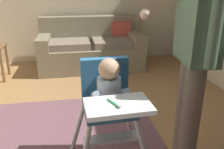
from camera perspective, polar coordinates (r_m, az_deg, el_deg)
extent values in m
cube|color=#986E43|center=(2.44, -9.94, -15.95)|extent=(5.87, 6.89, 0.10)
cube|color=#796F58|center=(4.25, -4.88, 4.18)|extent=(1.74, 0.84, 0.40)
cube|color=#796F58|center=(4.47, -5.43, 10.64)|extent=(1.74, 0.22, 0.46)
cube|color=#796F58|center=(4.19, -15.75, 7.48)|extent=(0.20, 0.84, 0.20)
cube|color=#796F58|center=(4.31, 5.48, 8.50)|extent=(0.20, 0.84, 0.20)
cube|color=#776A5A|center=(4.12, -10.00, 7.10)|extent=(0.66, 0.60, 0.11)
cube|color=#776A5A|center=(4.18, 0.10, 7.60)|extent=(0.66, 0.60, 0.11)
cube|color=#B24238|center=(4.43, 2.18, 10.23)|extent=(0.35, 0.15, 0.34)
cylinder|color=silver|center=(2.10, -8.03, -12.30)|extent=(0.17, 0.16, 0.52)
cylinder|color=silver|center=(2.17, 3.85, -11.05)|extent=(0.16, 0.17, 0.52)
cube|color=#2C6692|center=(1.80, -0.82, -7.83)|extent=(0.38, 0.38, 0.05)
cube|color=#2C6692|center=(1.85, -1.77, -0.72)|extent=(0.36, 0.09, 0.31)
cube|color=silver|center=(1.47, 1.41, -7.40)|extent=(0.41, 0.28, 0.03)
cube|color=silver|center=(1.81, -0.09, -14.87)|extent=(0.40, 0.12, 0.02)
cylinder|color=#AFC2D7|center=(1.72, -0.71, -4.17)|extent=(0.18, 0.18, 0.22)
sphere|color=tan|center=(1.64, -0.67, 1.31)|extent=(0.15, 0.15, 0.15)
cylinder|color=#AFC2D7|center=(1.66, -4.00, -4.70)|extent=(0.05, 0.15, 0.10)
cylinder|color=#AFC2D7|center=(1.70, 3.03, -4.07)|extent=(0.05, 0.15, 0.10)
cylinder|color=#38A366|center=(1.45, 0.37, -6.78)|extent=(0.06, 0.12, 0.01)
cube|color=white|center=(1.41, 1.71, -7.39)|extent=(0.02, 0.03, 0.02)
cylinder|color=#706357|center=(2.00, 16.83, -8.65)|extent=(0.14, 0.14, 0.89)
cylinder|color=#706357|center=(1.90, 17.95, -10.38)|extent=(0.14, 0.14, 0.89)
cube|color=#4E6B53|center=(1.71, 20.03, 12.63)|extent=(0.25, 0.42, 0.60)
sphere|color=beige|center=(1.80, 7.91, 13.88)|extent=(0.08, 0.08, 0.08)
cylinder|color=#4E6B53|center=(1.50, 23.36, 11.22)|extent=(0.07, 0.07, 0.54)
cylinder|color=brown|center=(3.93, -24.52, 1.75)|extent=(0.04, 0.04, 0.50)
cylinder|color=brown|center=(4.24, -23.46, 3.21)|extent=(0.04, 0.04, 0.50)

